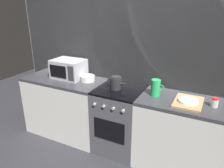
% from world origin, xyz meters
% --- Properties ---
extents(ground_plane, '(8.00, 8.00, 0.00)m').
position_xyz_m(ground_plane, '(0.00, 0.00, 0.00)').
color(ground_plane, '#2D2D33').
extents(back_wall, '(3.60, 0.05, 2.40)m').
position_xyz_m(back_wall, '(0.00, 0.32, 1.20)').
color(back_wall, gray).
rests_on(back_wall, ground_plane).
extents(counter_left, '(1.20, 0.60, 0.90)m').
position_xyz_m(counter_left, '(-0.90, 0.00, 0.45)').
color(counter_left, silver).
rests_on(counter_left, ground_plane).
extents(stove_unit, '(0.60, 0.63, 0.90)m').
position_xyz_m(stove_unit, '(-0.00, -0.00, 0.45)').
color(stove_unit, '#4C4C51').
rests_on(stove_unit, ground_plane).
extents(counter_right, '(1.20, 0.60, 0.90)m').
position_xyz_m(counter_right, '(0.90, 0.00, 0.45)').
color(counter_right, silver).
rests_on(counter_right, ground_plane).
extents(microwave, '(0.46, 0.35, 0.27)m').
position_xyz_m(microwave, '(-0.86, 0.07, 1.04)').
color(microwave, '#B2B2B7').
rests_on(microwave, counter_left).
extents(kettle, '(0.28, 0.15, 0.17)m').
position_xyz_m(kettle, '(-0.05, -0.01, 0.98)').
color(kettle, '#262628').
rests_on(kettle, stove_unit).
extents(mixing_bowl, '(0.20, 0.20, 0.08)m').
position_xyz_m(mixing_bowl, '(-0.54, 0.07, 0.94)').
color(mixing_bowl, silver).
rests_on(mixing_bowl, counter_left).
extents(pitcher, '(0.16, 0.11, 0.20)m').
position_xyz_m(pitcher, '(0.47, 0.01, 1.00)').
color(pitcher, green).
rests_on(pitcher, counter_right).
extents(dish_pile, '(0.30, 0.40, 0.06)m').
position_xyz_m(dish_pile, '(0.85, -0.03, 0.92)').
color(dish_pile, tan).
rests_on(dish_pile, counter_right).
extents(spice_jar, '(0.08, 0.08, 0.10)m').
position_xyz_m(spice_jar, '(1.11, -0.00, 0.95)').
color(spice_jar, silver).
rests_on(spice_jar, counter_right).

